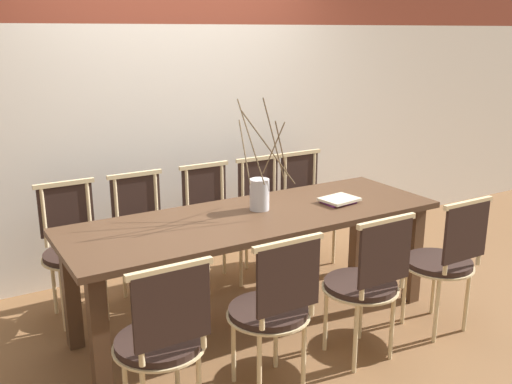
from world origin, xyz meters
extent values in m
plane|color=brown|center=(0.00, 0.00, 0.00)|extent=(16.00, 16.00, 0.00)
cube|color=silver|center=(0.00, 1.26, 0.97)|extent=(12.00, 0.06, 1.94)
cube|color=#4C3321|center=(0.00, 0.00, 0.74)|extent=(2.46, 0.81, 0.04)
cube|color=#4C3321|center=(-1.13, -0.30, 0.36)|extent=(0.09, 0.09, 0.72)
cube|color=#4C3321|center=(1.13, -0.30, 0.36)|extent=(0.09, 0.09, 0.72)
cube|color=#4C3321|center=(-1.13, 0.30, 0.36)|extent=(0.09, 0.09, 0.72)
cube|color=#4C3321|center=(1.13, 0.30, 0.36)|extent=(0.09, 0.09, 0.72)
cylinder|color=black|center=(-0.93, -0.66, 0.46)|extent=(0.43, 0.43, 0.04)
cylinder|color=beige|center=(-0.93, -0.66, 0.44)|extent=(0.45, 0.45, 0.01)
cylinder|color=beige|center=(-1.07, -0.52, 0.22)|extent=(0.03, 0.03, 0.44)
cylinder|color=beige|center=(-0.79, -0.52, 0.22)|extent=(0.03, 0.03, 0.44)
cylinder|color=beige|center=(-1.08, -0.84, 0.70)|extent=(0.03, 0.03, 0.44)
cylinder|color=beige|center=(-0.78, -0.84, 0.70)|extent=(0.03, 0.03, 0.44)
cube|color=black|center=(-0.93, -0.85, 0.72)|extent=(0.36, 0.02, 0.35)
cube|color=beige|center=(-0.93, -0.84, 0.91)|extent=(0.40, 0.03, 0.03)
cylinder|color=black|center=(-0.32, -0.66, 0.46)|extent=(0.43, 0.43, 0.04)
cylinder|color=beige|center=(-0.32, -0.66, 0.44)|extent=(0.45, 0.45, 0.01)
cylinder|color=beige|center=(-0.45, -0.52, 0.22)|extent=(0.03, 0.03, 0.44)
cylinder|color=beige|center=(-0.18, -0.52, 0.22)|extent=(0.03, 0.03, 0.44)
cylinder|color=beige|center=(-0.45, -0.80, 0.22)|extent=(0.03, 0.03, 0.44)
cylinder|color=beige|center=(-0.18, -0.80, 0.22)|extent=(0.03, 0.03, 0.44)
cylinder|color=beige|center=(-0.47, -0.84, 0.70)|extent=(0.03, 0.03, 0.44)
cylinder|color=beige|center=(-0.17, -0.84, 0.70)|extent=(0.03, 0.03, 0.44)
cube|color=black|center=(-0.32, -0.85, 0.72)|extent=(0.36, 0.02, 0.35)
cube|color=beige|center=(-0.32, -0.84, 0.91)|extent=(0.40, 0.03, 0.03)
cylinder|color=black|center=(0.32, -0.66, 0.46)|extent=(0.43, 0.43, 0.04)
cylinder|color=beige|center=(0.32, -0.66, 0.44)|extent=(0.45, 0.45, 0.01)
cylinder|color=beige|center=(0.18, -0.52, 0.22)|extent=(0.03, 0.03, 0.44)
cylinder|color=beige|center=(0.46, -0.52, 0.22)|extent=(0.03, 0.03, 0.44)
cylinder|color=beige|center=(0.18, -0.80, 0.22)|extent=(0.03, 0.03, 0.44)
cylinder|color=beige|center=(0.46, -0.80, 0.22)|extent=(0.03, 0.03, 0.44)
cylinder|color=beige|center=(0.17, -0.84, 0.70)|extent=(0.03, 0.03, 0.44)
cylinder|color=beige|center=(0.47, -0.84, 0.70)|extent=(0.03, 0.03, 0.44)
cube|color=black|center=(0.32, -0.85, 0.72)|extent=(0.36, 0.02, 0.35)
cube|color=beige|center=(0.32, -0.84, 0.91)|extent=(0.40, 0.03, 0.03)
cylinder|color=black|center=(0.97, -0.66, 0.46)|extent=(0.43, 0.43, 0.04)
cylinder|color=beige|center=(0.97, -0.66, 0.44)|extent=(0.45, 0.45, 0.01)
cylinder|color=beige|center=(0.83, -0.52, 0.22)|extent=(0.03, 0.03, 0.44)
cylinder|color=beige|center=(1.11, -0.52, 0.22)|extent=(0.03, 0.03, 0.44)
cylinder|color=beige|center=(0.83, -0.80, 0.22)|extent=(0.03, 0.03, 0.44)
cylinder|color=beige|center=(1.11, -0.80, 0.22)|extent=(0.03, 0.03, 0.44)
cylinder|color=beige|center=(0.82, -0.84, 0.70)|extent=(0.03, 0.03, 0.44)
cylinder|color=beige|center=(1.12, -0.84, 0.70)|extent=(0.03, 0.03, 0.44)
cube|color=black|center=(0.97, -0.85, 0.72)|extent=(0.36, 0.02, 0.35)
cube|color=beige|center=(0.97, -0.84, 0.91)|extent=(0.40, 0.03, 0.03)
cylinder|color=black|center=(-1.00, 0.66, 0.46)|extent=(0.43, 0.43, 0.04)
cylinder|color=beige|center=(-1.00, 0.66, 0.44)|extent=(0.45, 0.45, 0.01)
cylinder|color=beige|center=(-0.86, 0.52, 0.22)|extent=(0.03, 0.03, 0.44)
cylinder|color=beige|center=(-1.14, 0.52, 0.22)|extent=(0.03, 0.03, 0.44)
cylinder|color=beige|center=(-0.86, 0.80, 0.22)|extent=(0.03, 0.03, 0.44)
cylinder|color=beige|center=(-1.14, 0.80, 0.22)|extent=(0.03, 0.03, 0.44)
cylinder|color=beige|center=(-0.85, 0.84, 0.70)|extent=(0.03, 0.03, 0.44)
cylinder|color=beige|center=(-1.15, 0.84, 0.70)|extent=(0.03, 0.03, 0.44)
cube|color=black|center=(-1.00, 0.85, 0.72)|extent=(0.36, 0.02, 0.35)
cube|color=beige|center=(-1.00, 0.84, 0.91)|extent=(0.40, 0.03, 0.03)
cylinder|color=black|center=(-0.51, 0.66, 0.46)|extent=(0.43, 0.43, 0.04)
cylinder|color=beige|center=(-0.51, 0.66, 0.44)|extent=(0.45, 0.45, 0.01)
cylinder|color=beige|center=(-0.37, 0.52, 0.22)|extent=(0.03, 0.03, 0.44)
cylinder|color=beige|center=(-0.64, 0.52, 0.22)|extent=(0.03, 0.03, 0.44)
cylinder|color=beige|center=(-0.37, 0.80, 0.22)|extent=(0.03, 0.03, 0.44)
cylinder|color=beige|center=(-0.64, 0.80, 0.22)|extent=(0.03, 0.03, 0.44)
cylinder|color=beige|center=(-0.36, 0.84, 0.70)|extent=(0.03, 0.03, 0.44)
cylinder|color=beige|center=(-0.66, 0.84, 0.70)|extent=(0.03, 0.03, 0.44)
cube|color=black|center=(-0.51, 0.85, 0.72)|extent=(0.36, 0.02, 0.35)
cube|color=beige|center=(-0.51, 0.84, 0.91)|extent=(0.40, 0.03, 0.03)
cylinder|color=black|center=(0.04, 0.66, 0.46)|extent=(0.43, 0.43, 0.04)
cylinder|color=beige|center=(0.04, 0.66, 0.44)|extent=(0.45, 0.45, 0.01)
cylinder|color=beige|center=(0.18, 0.52, 0.22)|extent=(0.03, 0.03, 0.44)
cylinder|color=beige|center=(-0.10, 0.52, 0.22)|extent=(0.03, 0.03, 0.44)
cylinder|color=beige|center=(0.18, 0.80, 0.22)|extent=(0.03, 0.03, 0.44)
cylinder|color=beige|center=(-0.10, 0.80, 0.22)|extent=(0.03, 0.03, 0.44)
cylinder|color=beige|center=(0.19, 0.84, 0.70)|extent=(0.03, 0.03, 0.44)
cylinder|color=beige|center=(-0.11, 0.84, 0.70)|extent=(0.03, 0.03, 0.44)
cube|color=black|center=(0.04, 0.85, 0.72)|extent=(0.36, 0.02, 0.35)
cube|color=beige|center=(0.04, 0.84, 0.91)|extent=(0.40, 0.03, 0.03)
cylinder|color=black|center=(0.52, 0.66, 0.46)|extent=(0.43, 0.43, 0.04)
cylinder|color=beige|center=(0.52, 0.66, 0.44)|extent=(0.45, 0.45, 0.01)
cylinder|color=beige|center=(0.66, 0.52, 0.22)|extent=(0.03, 0.03, 0.44)
cylinder|color=beige|center=(0.38, 0.52, 0.22)|extent=(0.03, 0.03, 0.44)
cylinder|color=beige|center=(0.66, 0.80, 0.22)|extent=(0.03, 0.03, 0.44)
cylinder|color=beige|center=(0.38, 0.80, 0.22)|extent=(0.03, 0.03, 0.44)
cylinder|color=beige|center=(0.67, 0.84, 0.70)|extent=(0.03, 0.03, 0.44)
cylinder|color=beige|center=(0.37, 0.84, 0.70)|extent=(0.03, 0.03, 0.44)
cube|color=black|center=(0.52, 0.85, 0.72)|extent=(0.36, 0.02, 0.35)
cube|color=beige|center=(0.52, 0.84, 0.91)|extent=(0.40, 0.03, 0.03)
cylinder|color=black|center=(0.93, 0.66, 0.46)|extent=(0.43, 0.43, 0.04)
cylinder|color=beige|center=(0.93, 0.66, 0.44)|extent=(0.45, 0.45, 0.01)
cylinder|color=beige|center=(1.07, 0.52, 0.22)|extent=(0.03, 0.03, 0.44)
cylinder|color=beige|center=(0.79, 0.52, 0.22)|extent=(0.03, 0.03, 0.44)
cylinder|color=beige|center=(1.07, 0.80, 0.22)|extent=(0.03, 0.03, 0.44)
cylinder|color=beige|center=(0.79, 0.80, 0.22)|extent=(0.03, 0.03, 0.44)
cylinder|color=beige|center=(1.08, 0.84, 0.70)|extent=(0.03, 0.03, 0.44)
cylinder|color=beige|center=(0.78, 0.84, 0.70)|extent=(0.03, 0.03, 0.44)
cube|color=black|center=(0.93, 0.85, 0.72)|extent=(0.36, 0.02, 0.35)
cube|color=beige|center=(0.93, 0.84, 0.91)|extent=(0.40, 0.03, 0.03)
cylinder|color=silver|center=(0.07, 0.08, 0.86)|extent=(0.13, 0.13, 0.21)
cylinder|color=brown|center=(-0.03, 0.10, 1.15)|extent=(0.04, 0.21, 0.38)
cylinder|color=brown|center=(0.03, -0.09, 1.21)|extent=(0.35, 0.09, 0.49)
cylinder|color=brown|center=(-0.02, 0.03, 1.23)|extent=(0.10, 0.19, 0.53)
cylinder|color=brown|center=(0.19, 0.09, 1.15)|extent=(0.03, 0.23, 0.38)
cylinder|color=brown|center=(0.11, -0.03, 1.24)|extent=(0.22, 0.09, 0.55)
cylinder|color=brown|center=(0.17, -0.03, 1.17)|extent=(0.23, 0.20, 0.41)
cube|color=#842D8C|center=(0.62, -0.06, 0.77)|extent=(0.20, 0.16, 0.02)
cube|color=beige|center=(0.62, -0.07, 0.78)|extent=(0.27, 0.23, 0.02)
camera|label=1|loc=(-1.77, -2.98, 1.89)|focal=40.00mm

